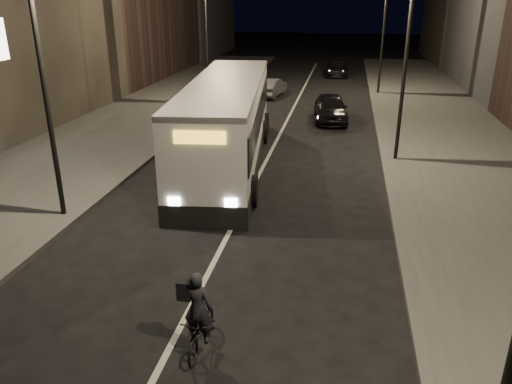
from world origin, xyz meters
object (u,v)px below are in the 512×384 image
at_px(streetlight_left_near, 47,50).
at_px(streetlight_right_mid, 402,34).
at_px(streetlight_right_far, 381,17).
at_px(car_far, 337,68).
at_px(streetlight_left_far, 210,20).
at_px(cyclist_on_bicycle, 200,324).
at_px(car_near, 331,108).
at_px(city_bus, 227,119).
at_px(car_mid, 271,87).

bearing_deg(streetlight_left_near, streetlight_right_mid, 36.88).
xyz_separation_m(streetlight_right_far, car_far, (-3.00, 8.84, -4.67)).
height_order(streetlight_left_near, streetlight_left_far, same).
distance_m(cyclist_on_bicycle, car_far, 38.40).
height_order(streetlight_right_far, streetlight_left_near, same).
height_order(cyclist_on_bicycle, car_near, cyclist_on_bicycle).
distance_m(streetlight_left_near, city_bus, 8.28).
bearing_deg(streetlight_left_far, cyclist_on_bicycle, -75.70).
bearing_deg(streetlight_right_far, streetlight_right_mid, -90.00).
xyz_separation_m(streetlight_left_near, streetlight_left_far, (0.00, 18.00, 0.00)).
bearing_deg(streetlight_right_far, streetlight_left_near, -113.96).
xyz_separation_m(cyclist_on_bicycle, car_mid, (-2.71, 27.50, 0.02)).
bearing_deg(streetlight_left_near, car_mid, 81.50).
height_order(streetlight_right_far, streetlight_left_far, same).
height_order(streetlight_left_far, city_bus, streetlight_left_far).
relative_size(streetlight_left_near, car_far, 1.71).
height_order(city_bus, cyclist_on_bicycle, city_bus).
xyz_separation_m(streetlight_right_far, car_mid, (-7.38, -2.03, -4.71)).
relative_size(cyclist_on_bicycle, car_far, 0.40).
relative_size(streetlight_right_far, car_mid, 2.04).
bearing_deg(car_far, streetlight_left_near, -105.51).
bearing_deg(city_bus, streetlight_right_mid, 5.26).
height_order(streetlight_right_mid, city_bus, streetlight_right_mid).
bearing_deg(car_far, streetlight_right_mid, -85.48).
bearing_deg(streetlight_left_near, cyclist_on_bicycle, -42.65).
height_order(city_bus, car_far, city_bus).
xyz_separation_m(streetlight_right_mid, car_far, (-3.00, 24.84, -4.67)).
distance_m(cyclist_on_bicycle, car_mid, 27.63).
height_order(streetlight_right_mid, car_far, streetlight_right_mid).
bearing_deg(streetlight_right_far, cyclist_on_bicycle, -98.98).
relative_size(car_mid, car_far, 0.84).
bearing_deg(city_bus, streetlight_left_far, 101.53).
xyz_separation_m(streetlight_right_far, cyclist_on_bicycle, (-4.67, -29.52, -4.72)).
relative_size(city_bus, car_far, 2.84).
bearing_deg(streetlight_left_far, streetlight_right_far, 29.36).
xyz_separation_m(streetlight_left_near, car_near, (7.81, 15.18, -4.59)).
bearing_deg(car_far, car_mid, -114.33).
bearing_deg(city_bus, car_mid, 85.13).
xyz_separation_m(streetlight_left_far, car_far, (7.67, 14.84, -4.67)).
distance_m(streetlight_right_far, streetlight_left_far, 12.24).
xyz_separation_m(streetlight_left_far, car_near, (7.81, -2.82, -4.59)).
bearing_deg(streetlight_left_near, car_near, 62.78).
bearing_deg(car_near, streetlight_right_far, 66.53).
height_order(streetlight_right_far, cyclist_on_bicycle, streetlight_right_far).
distance_m(streetlight_right_mid, streetlight_right_far, 16.00).
xyz_separation_m(streetlight_right_mid, car_mid, (-7.38, 13.97, -4.71)).
bearing_deg(city_bus, car_far, 74.96).
bearing_deg(car_mid, streetlight_right_far, -156.86).
relative_size(streetlight_right_mid, cyclist_on_bicycle, 4.25).
relative_size(city_bus, car_near, 2.99).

